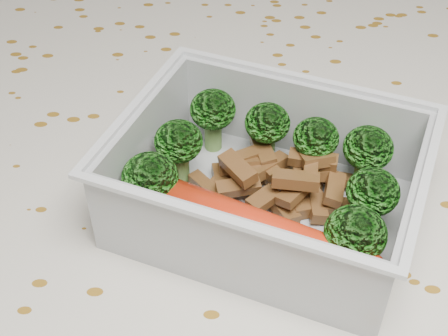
{
  "coord_description": "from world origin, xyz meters",
  "views": [
    {
      "loc": [
        0.01,
        -0.29,
        1.04
      ],
      "look_at": [
        -0.0,
        -0.0,
        0.78
      ],
      "focal_mm": 50.0,
      "sensor_mm": 36.0,
      "label": 1
    }
  ],
  "objects": [
    {
      "name": "lunch_container",
      "position": [
        0.02,
        -0.02,
        0.78
      ],
      "size": [
        0.21,
        0.19,
        0.06
      ],
      "color": "silver",
      "rests_on": "tablecloth"
    },
    {
      "name": "sausage",
      "position": [
        0.01,
        -0.05,
        0.78
      ],
      "size": [
        0.14,
        0.08,
        0.03
      ],
      "color": "red",
      "rests_on": "lunch_container"
    },
    {
      "name": "meat_pile",
      "position": [
        0.03,
        -0.0,
        0.77
      ],
      "size": [
        0.12,
        0.07,
        0.03
      ],
      "color": "brown",
      "rests_on": "lunch_container"
    },
    {
      "name": "dining_table",
      "position": [
        0.0,
        0.0,
        0.67
      ],
      "size": [
        1.4,
        0.9,
        0.75
      ],
      "color": "brown",
      "rests_on": "ground"
    },
    {
      "name": "tablecloth",
      "position": [
        0.0,
        0.0,
        0.72
      ],
      "size": [
        1.46,
        0.96,
        0.19
      ],
      "color": "beige",
      "rests_on": "dining_table"
    },
    {
      "name": "broccoli_florets",
      "position": [
        0.03,
        -0.01,
        0.79
      ],
      "size": [
        0.16,
        0.14,
        0.05
      ],
      "color": "#608C3F",
      "rests_on": "lunch_container"
    }
  ]
}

